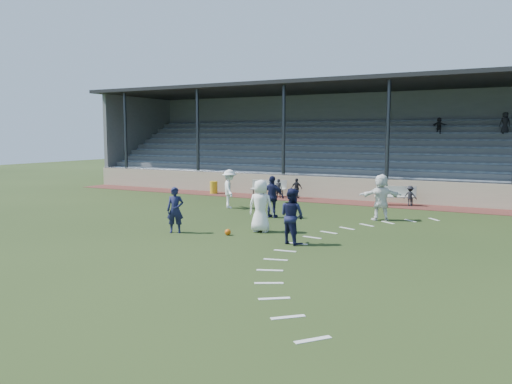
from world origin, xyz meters
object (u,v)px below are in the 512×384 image
at_px(trash_bin, 214,187).
at_px(player_white_lead, 261,206).
at_px(bench_left, 269,187).
at_px(player_navy_lead, 175,210).
at_px(football, 228,232).
at_px(bench_right, 396,194).

xyz_separation_m(trash_bin, player_white_lead, (7.97, -9.30, 0.58)).
relative_size(bench_left, player_white_lead, 1.05).
height_order(bench_left, player_white_lead, player_white_lead).
distance_m(trash_bin, player_navy_lead, 12.11).
height_order(bench_left, trash_bin, bench_left).
xyz_separation_m(bench_left, football, (3.63, -10.65, -0.47)).
xyz_separation_m(bench_left, player_navy_lead, (1.69, -11.13, 0.25)).
distance_m(bench_right, player_white_lead, 9.83).
bearing_deg(player_navy_lead, bench_right, 35.44).
xyz_separation_m(bench_right, trash_bin, (-10.84, -0.09, -0.20)).
bearing_deg(player_white_lead, bench_right, -114.55).
height_order(bench_left, football, bench_left).
relative_size(trash_bin, player_white_lead, 0.38).
xyz_separation_m(bench_left, bench_right, (7.24, -0.16, 0.00)).
bearing_deg(player_white_lead, football, 48.18).
relative_size(player_white_lead, player_navy_lead, 1.15).
height_order(football, player_white_lead, player_white_lead).
bearing_deg(trash_bin, bench_right, 0.49).
bearing_deg(bench_right, football, -132.30).
bearing_deg(trash_bin, player_navy_lead, -64.06).
xyz_separation_m(bench_left, trash_bin, (-3.60, -0.25, -0.20)).
height_order(football, player_navy_lead, player_navy_lead).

